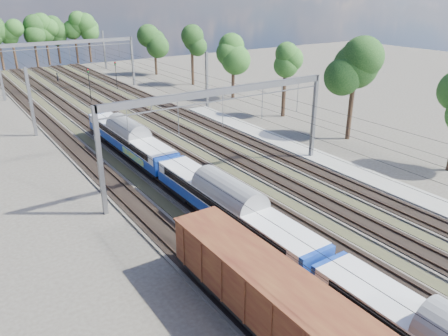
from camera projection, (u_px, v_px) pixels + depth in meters
track_bed at (154, 140)px, 53.04m from camera, size 21.00×130.00×0.34m
platform at (392, 187)px, 40.01m from camera, size 3.00×70.00×0.30m
catenary at (128, 78)px, 56.76m from camera, size 25.65×130.00×9.00m
tree_belt at (80, 36)px, 91.80m from camera, size 40.26×100.47×11.60m
emu_train at (232, 203)px, 32.23m from camera, size 2.73×57.74×3.99m
freight_boxcar at (266, 294)px, 22.57m from camera, size 3.01×14.55×3.75m
worker at (58, 78)px, 86.69m from camera, size 0.44×0.67×1.84m
signal_near at (89, 81)px, 69.90m from camera, size 0.35×0.32×5.47m
signal_far at (116, 72)px, 79.40m from camera, size 0.35×0.32×5.05m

